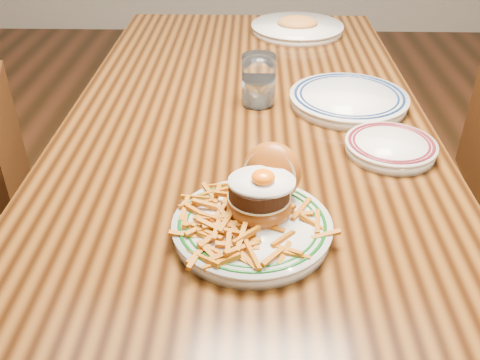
{
  "coord_description": "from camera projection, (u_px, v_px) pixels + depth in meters",
  "views": [
    {
      "loc": [
        0.01,
        -1.17,
        1.31
      ],
      "look_at": [
        -0.0,
        -0.47,
        0.85
      ],
      "focal_mm": 40.0,
      "sensor_mm": 36.0,
      "label": 1
    }
  ],
  "objects": [
    {
      "name": "floor",
      "position": [
        245.0,
        324.0,
        1.7
      ],
      "size": [
        6.0,
        6.0,
        0.0
      ],
      "primitive_type": "plane",
      "color": "black",
      "rests_on": "ground"
    },
    {
      "name": "table",
      "position": [
        246.0,
        142.0,
        1.34
      ],
      "size": [
        0.85,
        1.6,
        0.75
      ],
      "color": "black",
      "rests_on": "floor"
    },
    {
      "name": "main_plate",
      "position": [
        256.0,
        213.0,
        0.88
      ],
      "size": [
        0.26,
        0.28,
        0.13
      ],
      "rotation": [
        0.0,
        0.0,
        -0.35
      ],
      "color": "silver",
      "rests_on": "table"
    },
    {
      "name": "side_plate",
      "position": [
        391.0,
        146.0,
        1.11
      ],
      "size": [
        0.19,
        0.19,
        0.03
      ],
      "rotation": [
        0.0,
        0.0,
        0.2
      ],
      "color": "silver",
      "rests_on": "table"
    },
    {
      "name": "rear_plate",
      "position": [
        349.0,
        99.0,
        1.3
      ],
      "size": [
        0.29,
        0.29,
        0.03
      ],
      "rotation": [
        0.0,
        0.0,
        -0.27
      ],
      "color": "silver",
      "rests_on": "table"
    },
    {
      "name": "water_glass",
      "position": [
        259.0,
        83.0,
        1.29
      ],
      "size": [
        0.08,
        0.08,
        0.12
      ],
      "color": "white",
      "rests_on": "table"
    },
    {
      "name": "far_plate",
      "position": [
        297.0,
        28.0,
        1.77
      ],
      "size": [
        0.3,
        0.3,
        0.05
      ],
      "rotation": [
        0.0,
        0.0,
        -0.06
      ],
      "color": "silver",
      "rests_on": "table"
    }
  ]
}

